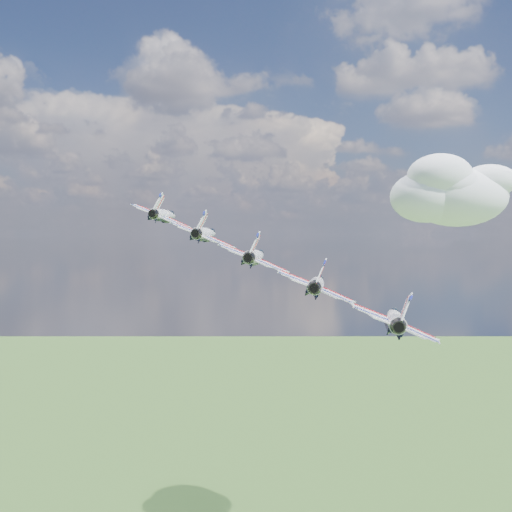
# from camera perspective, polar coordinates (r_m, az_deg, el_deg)

# --- Properties ---
(cloud_far) EXTENTS (62.11, 48.80, 24.40)m
(cloud_far) POSITION_cam_1_polar(r_m,az_deg,el_deg) (286.36, 15.90, 5.67)
(cloud_far) COLOR white
(jet_0) EXTENTS (10.98, 14.38, 7.33)m
(jet_0) POSITION_cam_1_polar(r_m,az_deg,el_deg) (104.52, -8.11, 3.64)
(jet_0) COLOR white
(jet_1) EXTENTS (10.98, 14.38, 7.33)m
(jet_1) POSITION_cam_1_polar(r_m,az_deg,el_deg) (94.80, -4.45, 2.00)
(jet_1) COLOR white
(jet_2) EXTENTS (10.98, 14.38, 7.33)m
(jet_2) POSITION_cam_1_polar(r_m,az_deg,el_deg) (85.65, -0.00, 0.00)
(jet_2) COLOR white
(jet_3) EXTENTS (10.98, 14.38, 7.33)m
(jet_3) POSITION_cam_1_polar(r_m,az_deg,el_deg) (77.26, 5.47, -2.46)
(jet_3) COLOR white
(jet_4) EXTENTS (10.98, 14.38, 7.33)m
(jet_4) POSITION_cam_1_polar(r_m,az_deg,el_deg) (69.91, 12.20, -5.44)
(jet_4) COLOR white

